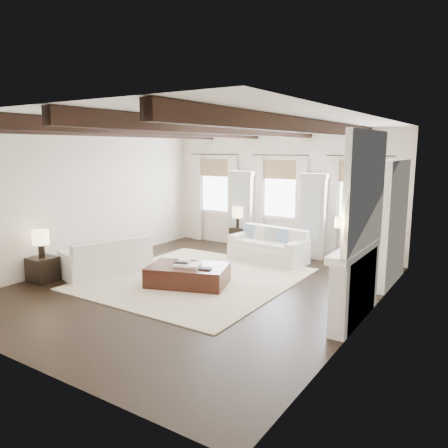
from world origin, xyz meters
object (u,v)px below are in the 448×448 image
Objects in this scene: sofa_left at (108,260)px; ottoman at (188,275)px; sofa_back at (269,248)px; side_table_back at (238,238)px; side_table_front at (43,269)px.

ottoman is (1.95, 0.32, -0.11)m from sofa_left.
sofa_back reaches higher than sofa_left.
side_table_back is (-0.86, 3.38, 0.08)m from ottoman.
side_table_front is (-3.17, -4.05, -0.07)m from sofa_back.
ottoman is 2.71× the size of side_table_back.
sofa_back is 1.52m from side_table_back.
sofa_back reaches higher than ottoman.
side_table_front is at bearing -128.05° from sofa_back.
side_table_back reaches higher than ottoman.
side_table_front reaches higher than ottoman.
sofa_back is 5.15m from side_table_front.
ottoman is at bearing 27.65° from side_table_front.
side_table_front is 5.13m from side_table_back.
ottoman is 3.05m from side_table_front.
side_table_back reaches higher than side_table_front.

